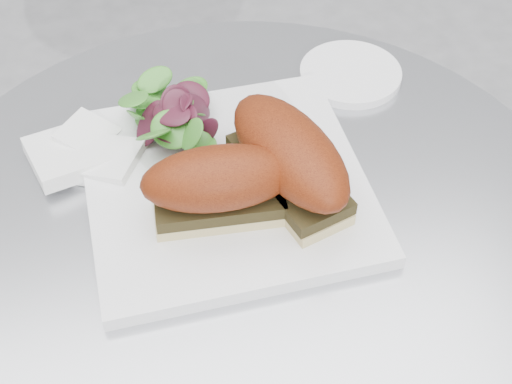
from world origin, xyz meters
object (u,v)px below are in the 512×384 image
Objects in this scene: sandwich_left at (219,185)px; saucer at (350,74)px; plate at (226,184)px; sandwich_right at (289,157)px.

sandwich_left reaches higher than saucer.
sandwich_left is 0.28m from saucer.
saucer is at bearing 39.27° from plate.
sandwich_right is (0.06, -0.03, 0.05)m from plate.
sandwich_right is at bearing -125.23° from saucer.
plate is 2.29× the size of saucer.
sandwich_left is at bearing -106.77° from plate.
plate reaches higher than saucer.
sandwich_right reaches higher than plate.
sandwich_left is 0.08m from sandwich_right.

